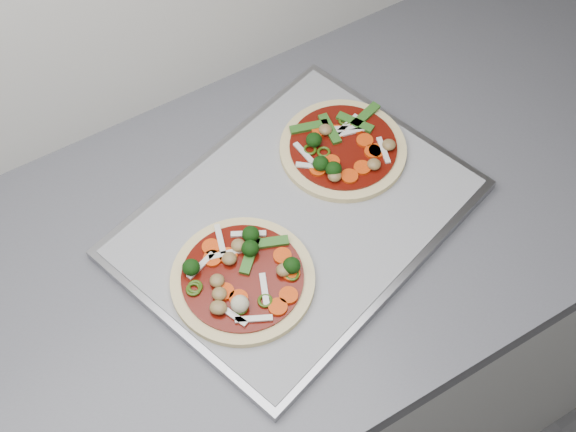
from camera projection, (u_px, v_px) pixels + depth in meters
baking_tray at (297, 219)px, 1.13m from camera, size 0.56×0.47×0.02m
parchment at (297, 215)px, 1.12m from camera, size 0.53×0.45×0.00m
pizza_left at (243, 277)px, 1.06m from camera, size 0.20×0.20×0.03m
pizza_right at (342, 149)px, 1.18m from camera, size 0.21×0.21×0.03m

